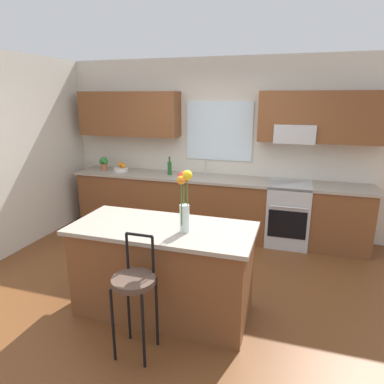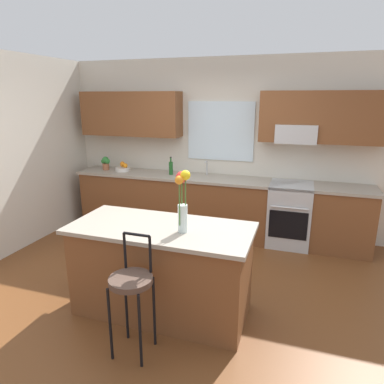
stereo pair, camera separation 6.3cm
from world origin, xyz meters
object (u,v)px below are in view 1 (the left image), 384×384
object	(u,v)px
oven_range	(288,214)
potted_plant_small	(104,163)
bar_stool_near	(134,286)
fruit_bowl_oranges	(121,168)
kitchen_island	(163,269)
flower_vase	(184,197)
bottle_olive_oil	(170,168)

from	to	relation	value
oven_range	potted_plant_small	distance (m)	3.11
bar_stool_near	potted_plant_small	bearing A→B (deg)	125.03
bar_stool_near	fruit_bowl_oranges	distance (m)	3.20
kitchen_island	fruit_bowl_oranges	xyz separation A→B (m)	(-1.61, 2.13, 0.51)
kitchen_island	potted_plant_small	distance (m)	2.93
oven_range	potted_plant_small	size ratio (longest dim) A/B	4.08
flower_vase	potted_plant_small	xyz separation A→B (m)	(-2.18, 2.19, -0.21)
kitchen_island	bar_stool_near	xyz separation A→B (m)	(0.00, -0.62, 0.17)
fruit_bowl_oranges	kitchen_island	bearing A→B (deg)	-53.03
oven_range	fruit_bowl_oranges	xyz separation A→B (m)	(-2.73, 0.03, 0.51)
kitchen_island	bottle_olive_oil	world-z (taller)	bottle_olive_oil
oven_range	bottle_olive_oil	distance (m)	1.95
oven_range	kitchen_island	xyz separation A→B (m)	(-1.12, -2.10, 0.00)
potted_plant_small	bottle_olive_oil	bearing A→B (deg)	-0.00
oven_range	flower_vase	bearing A→B (deg)	-111.98
oven_range	potted_plant_small	world-z (taller)	potted_plant_small
fruit_bowl_oranges	potted_plant_small	size ratio (longest dim) A/B	1.06
kitchen_island	potted_plant_small	xyz separation A→B (m)	(-1.93, 2.13, 0.58)
flower_vase	bottle_olive_oil	xyz separation A→B (m)	(-0.99, 2.19, -0.22)
kitchen_island	bottle_olive_oil	distance (m)	2.32
oven_range	bottle_olive_oil	world-z (taller)	bottle_olive_oil
bar_stool_near	flower_vase	bearing A→B (deg)	65.86
bottle_olive_oil	bar_stool_near	bearing A→B (deg)	-74.96
kitchen_island	fruit_bowl_oranges	distance (m)	2.72
oven_range	bar_stool_near	xyz separation A→B (m)	(-1.12, -2.72, 0.18)
oven_range	kitchen_island	distance (m)	2.39
kitchen_island	flower_vase	distance (m)	0.83
kitchen_island	fruit_bowl_oranges	size ratio (longest dim) A/B	7.37
flower_vase	fruit_bowl_oranges	distance (m)	2.89
bottle_olive_oil	oven_range	bearing A→B (deg)	-0.76
oven_range	bar_stool_near	bearing A→B (deg)	-112.42
bar_stool_near	bottle_olive_oil	distance (m)	2.87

